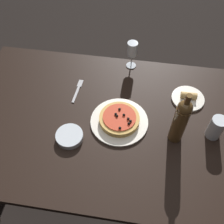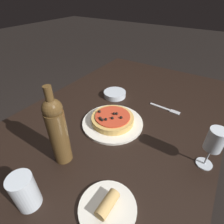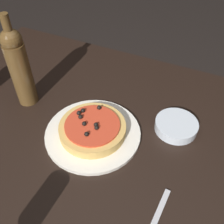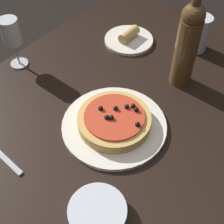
{
  "view_description": "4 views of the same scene",
  "coord_description": "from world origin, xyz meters",
  "px_view_note": "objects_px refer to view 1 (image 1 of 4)",
  "views": [
    {
      "loc": [
        0.17,
        -0.76,
        1.88
      ],
      "look_at": [
        0.05,
        -0.02,
        0.86
      ],
      "focal_mm": 42.0,
      "sensor_mm": 36.0,
      "label": 1
    },
    {
      "loc": [
        0.65,
        0.36,
        1.32
      ],
      "look_at": [
        0.07,
        -0.01,
        0.82
      ],
      "focal_mm": 28.0,
      "sensor_mm": 36.0,
      "label": 2
    },
    {
      "loc": [
        -0.19,
        0.46,
        1.39
      ],
      "look_at": [
        0.04,
        -0.05,
        0.84
      ],
      "focal_mm": 42.0,
      "sensor_mm": 36.0,
      "label": 3
    },
    {
      "loc": [
        -0.35,
        -0.34,
        1.46
      ],
      "look_at": [
        0.06,
        -0.01,
        0.86
      ],
      "focal_mm": 50.0,
      "sensor_mm": 36.0,
      "label": 4
    }
  ],
  "objects_px": {
    "wine_glass": "(132,50)",
    "pizza": "(119,119)",
    "fork": "(78,89)",
    "side_plate": "(188,98)",
    "dining_table": "(103,129)",
    "dinner_plate": "(119,122)",
    "wine_bottle": "(180,120)",
    "side_bowl": "(70,136)",
    "water_cup": "(216,128)"
  },
  "relations": [
    {
      "from": "pizza",
      "to": "side_bowl",
      "type": "distance_m",
      "value": 0.26
    },
    {
      "from": "wine_glass",
      "to": "fork",
      "type": "distance_m",
      "value": 0.39
    },
    {
      "from": "side_bowl",
      "to": "dining_table",
      "type": "bearing_deg",
      "value": 42.76
    },
    {
      "from": "fork",
      "to": "side_plate",
      "type": "distance_m",
      "value": 0.62
    },
    {
      "from": "water_cup",
      "to": "fork",
      "type": "bearing_deg",
      "value": 165.4
    },
    {
      "from": "water_cup",
      "to": "side_plate",
      "type": "xyz_separation_m",
      "value": [
        -0.12,
        0.21,
        -0.05
      ]
    },
    {
      "from": "dinner_plate",
      "to": "water_cup",
      "type": "height_order",
      "value": "water_cup"
    },
    {
      "from": "dining_table",
      "to": "side_bowl",
      "type": "height_order",
      "value": "side_bowl"
    },
    {
      "from": "wine_glass",
      "to": "water_cup",
      "type": "xyz_separation_m",
      "value": [
        0.45,
        -0.43,
        -0.06
      ]
    },
    {
      "from": "dining_table",
      "to": "side_plate",
      "type": "xyz_separation_m",
      "value": [
        0.44,
        0.21,
        0.09
      ]
    },
    {
      "from": "water_cup",
      "to": "pizza",
      "type": "bearing_deg",
      "value": 179.53
    },
    {
      "from": "pizza",
      "to": "side_plate",
      "type": "relative_size",
      "value": 1.15
    },
    {
      "from": "wine_glass",
      "to": "wine_bottle",
      "type": "height_order",
      "value": "wine_bottle"
    },
    {
      "from": "wine_glass",
      "to": "wine_bottle",
      "type": "xyz_separation_m",
      "value": [
        0.27,
        -0.47,
        0.02
      ]
    },
    {
      "from": "dining_table",
      "to": "pizza",
      "type": "relative_size",
      "value": 7.27
    },
    {
      "from": "dining_table",
      "to": "fork",
      "type": "bearing_deg",
      "value": 133.67
    },
    {
      "from": "wine_glass",
      "to": "pizza",
      "type": "bearing_deg",
      "value": -91.9
    },
    {
      "from": "wine_bottle",
      "to": "pizza",
      "type": "bearing_deg",
      "value": 170.94
    },
    {
      "from": "dinner_plate",
      "to": "side_plate",
      "type": "distance_m",
      "value": 0.41
    },
    {
      "from": "fork",
      "to": "side_plate",
      "type": "relative_size",
      "value": 0.96
    },
    {
      "from": "pizza",
      "to": "dining_table",
      "type": "bearing_deg",
      "value": 178.85
    },
    {
      "from": "wine_glass",
      "to": "wine_bottle",
      "type": "bearing_deg",
      "value": -60.36
    },
    {
      "from": "side_bowl",
      "to": "side_plate",
      "type": "height_order",
      "value": "side_plate"
    },
    {
      "from": "side_plate",
      "to": "dinner_plate",
      "type": "bearing_deg",
      "value": -149.12
    },
    {
      "from": "pizza",
      "to": "fork",
      "type": "xyz_separation_m",
      "value": [
        -0.26,
        0.19,
        -0.03
      ]
    },
    {
      "from": "wine_bottle",
      "to": "side_bowl",
      "type": "relative_size",
      "value": 2.37
    },
    {
      "from": "side_bowl",
      "to": "side_plate",
      "type": "distance_m",
      "value": 0.67
    },
    {
      "from": "pizza",
      "to": "water_cup",
      "type": "bearing_deg",
      "value": -0.47
    },
    {
      "from": "pizza",
      "to": "side_plate",
      "type": "bearing_deg",
      "value": 30.91
    },
    {
      "from": "wine_bottle",
      "to": "side_bowl",
      "type": "bearing_deg",
      "value": -170.56
    },
    {
      "from": "pizza",
      "to": "wine_bottle",
      "type": "distance_m",
      "value": 0.31
    },
    {
      "from": "dinner_plate",
      "to": "wine_glass",
      "type": "height_order",
      "value": "wine_glass"
    },
    {
      "from": "dining_table",
      "to": "dinner_plate",
      "type": "distance_m",
      "value": 0.12
    },
    {
      "from": "wine_glass",
      "to": "side_bowl",
      "type": "height_order",
      "value": "wine_glass"
    },
    {
      "from": "side_bowl",
      "to": "fork",
      "type": "relative_size",
      "value": 0.78
    },
    {
      "from": "dining_table",
      "to": "water_cup",
      "type": "bearing_deg",
      "value": -0.57
    },
    {
      "from": "wine_bottle",
      "to": "side_bowl",
      "type": "distance_m",
      "value": 0.54
    },
    {
      "from": "wine_glass",
      "to": "side_bowl",
      "type": "relative_size",
      "value": 1.29
    },
    {
      "from": "dining_table",
      "to": "side_plate",
      "type": "bearing_deg",
      "value": 25.5
    },
    {
      "from": "wine_glass",
      "to": "water_cup",
      "type": "bearing_deg",
      "value": -43.52
    },
    {
      "from": "dinner_plate",
      "to": "water_cup",
      "type": "distance_m",
      "value": 0.47
    },
    {
      "from": "water_cup",
      "to": "side_bowl",
      "type": "distance_m",
      "value": 0.71
    },
    {
      "from": "wine_glass",
      "to": "side_plate",
      "type": "height_order",
      "value": "wine_glass"
    },
    {
      "from": "dining_table",
      "to": "side_bowl",
      "type": "relative_size",
      "value": 11.11
    },
    {
      "from": "water_cup",
      "to": "side_plate",
      "type": "bearing_deg",
      "value": 118.39
    },
    {
      "from": "wine_bottle",
      "to": "fork",
      "type": "xyz_separation_m",
      "value": [
        -0.55,
        0.23,
        -0.14
      ]
    },
    {
      "from": "dinner_plate",
      "to": "fork",
      "type": "xyz_separation_m",
      "value": [
        -0.26,
        0.19,
        -0.0
      ]
    },
    {
      "from": "wine_bottle",
      "to": "dinner_plate",
      "type": "bearing_deg",
      "value": 170.93
    },
    {
      "from": "wine_bottle",
      "to": "side_plate",
      "type": "xyz_separation_m",
      "value": [
        0.07,
        0.26,
        -0.13
      ]
    },
    {
      "from": "wine_bottle",
      "to": "side_plate",
      "type": "height_order",
      "value": "wine_bottle"
    }
  ]
}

